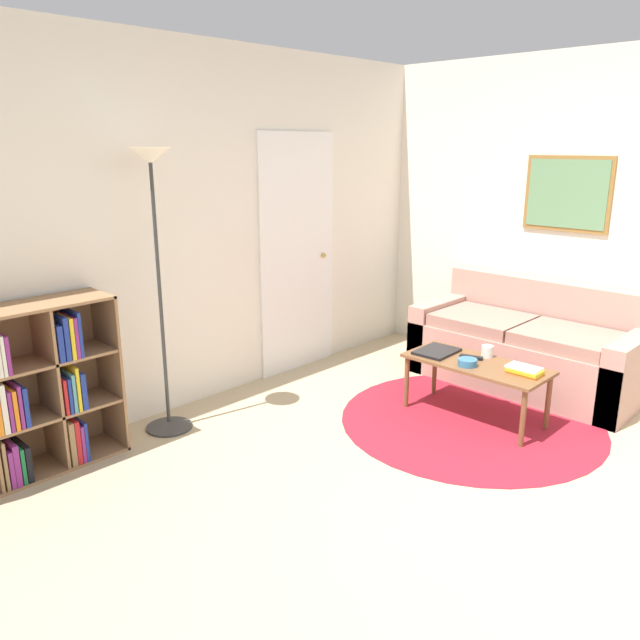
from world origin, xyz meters
TOP-DOWN VIEW (x-y plane):
  - ground_plane at (0.00, 0.00)m, footprint 14.00×14.00m
  - wall_back at (0.04, 2.67)m, footprint 7.65×0.11m
  - wall_right at (2.35, 1.32)m, footprint 0.08×5.65m
  - rug at (0.98, 0.95)m, footprint 1.83×1.83m
  - bookshelf at (-1.56, 2.46)m, footprint 1.17×0.34m
  - floor_lamp at (-0.57, 2.39)m, footprint 0.31×0.31m
  - couch at (1.96, 1.02)m, footprint 0.82×1.76m
  - coffee_table at (1.04, 0.97)m, footprint 0.44×1.00m
  - laptop at (1.02, 1.29)m, footprint 0.33×0.26m
  - bowl at (0.94, 0.98)m, footprint 0.13×0.13m
  - book_stack_on_table at (1.06, 0.62)m, footprint 0.14×0.23m
  - cup at (1.20, 0.98)m, footprint 0.08×0.08m
  - remote at (1.08, 1.04)m, footprint 0.09×0.17m

SIDE VIEW (x-z plane):
  - ground_plane at x=0.00m, z-range 0.00..0.00m
  - rug at x=0.98m, z-range 0.00..0.01m
  - couch at x=1.96m, z-range -0.12..0.70m
  - coffee_table at x=1.04m, z-range 0.16..0.58m
  - laptop at x=1.02m, z-range 0.42..0.44m
  - remote at x=1.08m, z-range 0.42..0.44m
  - bowl at x=0.94m, z-range 0.42..0.47m
  - book_stack_on_table at x=1.06m, z-range 0.42..0.47m
  - cup at x=1.20m, z-range 0.42..0.50m
  - bookshelf at x=-1.56m, z-range -0.01..1.00m
  - wall_back at x=0.04m, z-range -0.01..2.59m
  - wall_right at x=2.35m, z-range 0.00..2.60m
  - floor_lamp at x=-0.57m, z-range 0.52..2.40m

